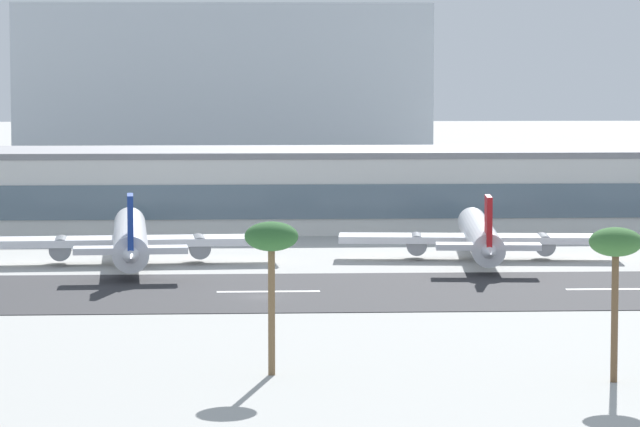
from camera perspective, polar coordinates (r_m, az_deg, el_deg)
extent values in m
plane|color=#A8A8A3|center=(190.68, -2.00, -2.86)|extent=(1400.00, 1400.00, 0.00)
cube|color=#2D2D30|center=(195.18, -2.03, -2.67)|extent=(800.00, 34.85, 0.08)
cube|color=white|center=(195.20, -1.76, -2.66)|extent=(12.00, 1.20, 0.01)
cube|color=white|center=(200.36, 10.03, -2.54)|extent=(12.00, 1.20, 0.01)
cube|color=silver|center=(276.27, -1.04, 0.76)|extent=(215.65, 29.39, 11.96)
cube|color=slate|center=(261.51, -0.92, 0.40)|extent=(209.18, 0.30, 5.38)
cube|color=gray|center=(275.89, -1.04, 2.10)|extent=(217.81, 29.69, 1.00)
cube|color=#A8B2BC|center=(408.91, -3.28, 4.14)|extent=(98.35, 33.01, 41.77)
cylinder|color=white|center=(226.01, -6.45, -0.80)|extent=(7.22, 45.20, 4.50)
sphere|color=white|center=(248.42, -6.47, -0.30)|extent=(4.28, 4.28, 4.28)
cone|color=white|center=(203.62, -6.44, -1.41)|extent=(4.53, 8.33, 4.05)
cube|color=white|center=(225.16, -6.45, -0.94)|extent=(41.03, 9.20, 0.99)
cylinder|color=gray|center=(225.44, -4.12, -1.11)|extent=(3.30, 6.47, 2.93)
cylinder|color=gray|center=(225.41, -8.78, -1.16)|extent=(3.30, 6.47, 2.93)
cube|color=white|center=(205.37, -6.44, -1.24)|extent=(14.04, 4.54, 0.79)
cube|color=navy|center=(205.06, -6.45, -0.36)|extent=(1.09, 6.11, 7.20)
cylinder|color=black|center=(224.07, -6.45, -1.59)|extent=(0.81, 0.81, 1.24)
cylinder|color=white|center=(230.89, 5.43, -0.73)|extent=(8.21, 42.55, 4.23)
sphere|color=white|center=(251.94, 5.17, -0.27)|extent=(4.02, 4.02, 4.02)
cone|color=white|center=(209.86, 5.75, -1.28)|extent=(4.51, 7.95, 3.81)
cube|color=white|center=(230.09, 5.44, -0.85)|extent=(38.89, 9.95, 0.93)
cylinder|color=gray|center=(230.80, 7.59, -1.04)|extent=(3.30, 6.16, 2.75)
cylinder|color=gray|center=(229.84, 3.29, -1.03)|extent=(3.30, 6.16, 2.75)
cube|color=white|center=(211.50, 5.72, -1.12)|extent=(13.35, 4.71, 0.75)
cube|color=red|center=(211.21, 5.73, -0.32)|extent=(1.21, 5.75, 6.77)
cylinder|color=black|center=(229.06, 5.46, -1.45)|extent=(0.76, 0.76, 1.16)
cylinder|color=brown|center=(140.07, 9.96, -3.31)|extent=(0.58, 0.58, 11.60)
ellipsoid|color=#386B33|center=(139.38, 9.99, -0.95)|extent=(4.38, 4.38, 2.41)
cylinder|color=brown|center=(141.23, -1.65, -3.15)|extent=(0.59, 0.59, 11.74)
ellipsoid|color=#2D602D|center=(140.54, -1.66, -0.78)|extent=(4.52, 4.52, 2.49)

